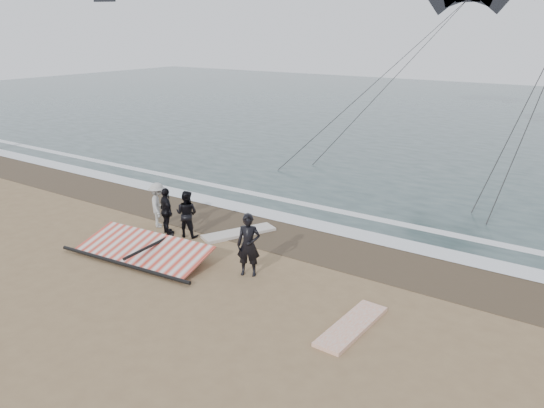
{
  "coord_description": "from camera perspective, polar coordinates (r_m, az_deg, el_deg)",
  "views": [
    {
      "loc": [
        7.96,
        -9.03,
        6.46
      ],
      "look_at": [
        -0.23,
        3.0,
        1.6
      ],
      "focal_mm": 35.0,
      "sensor_mm": 36.0,
      "label": 1
    }
  ],
  "objects": [
    {
      "name": "sail_rig",
      "position": [
        16.2,
        -13.49,
        -4.83
      ],
      "size": [
        4.79,
        2.09,
        0.52
      ],
      "color": "black",
      "rests_on": "ground"
    },
    {
      "name": "man_main",
      "position": [
        14.36,
        -2.54,
        -4.42
      ],
      "size": [
        0.76,
        0.65,
        1.76
      ],
      "primitive_type": "imported",
      "rotation": [
        0.0,
        0.0,
        0.44
      ],
      "color": "black",
      "rests_on": "ground"
    },
    {
      "name": "wet_sand",
      "position": [
        16.97,
        3.51,
        -3.92
      ],
      "size": [
        120.0,
        2.8,
        0.01
      ],
      "primitive_type": "cube",
      "color": "#4C3D2B",
      "rests_on": "ground"
    },
    {
      "name": "trio_cluster",
      "position": [
        17.75,
        -11.0,
        -0.57
      ],
      "size": [
        2.39,
        1.22,
        1.56
      ],
      "color": "black",
      "rests_on": "ground"
    },
    {
      "name": "sea",
      "position": [
        43.26,
        23.54,
        8.38
      ],
      "size": [
        120.0,
        54.0,
        0.02
      ],
      "primitive_type": "cube",
      "color": "#233838",
      "rests_on": "ground"
    },
    {
      "name": "board_white",
      "position": [
        12.42,
        8.57,
        -12.84
      ],
      "size": [
        0.75,
        2.37,
        0.09
      ],
      "primitive_type": "cube",
      "rotation": [
        0.0,
        0.0,
        -0.04
      ],
      "color": "silver",
      "rests_on": "ground"
    },
    {
      "name": "foam_far",
      "position": [
        19.52,
        8.2,
        -0.97
      ],
      "size": [
        120.0,
        0.45,
        0.01
      ],
      "primitive_type": "cube",
      "color": "white",
      "rests_on": "sea"
    },
    {
      "name": "ground",
      "position": [
        13.66,
        -6.39,
        -9.88
      ],
      "size": [
        120.0,
        120.0,
        0.0
      ],
      "primitive_type": "plane",
      "color": "#8C704C",
      "rests_on": "ground"
    },
    {
      "name": "board_cream",
      "position": [
        17.45,
        -3.58,
        -3.12
      ],
      "size": [
        1.67,
        2.49,
        0.1
      ],
      "primitive_type": "cube",
      "rotation": [
        0.0,
        0.0,
        -0.46
      ],
      "color": "beige",
      "rests_on": "ground"
    },
    {
      "name": "foam_near",
      "position": [
        18.1,
        5.8,
        -2.45
      ],
      "size": [
        120.0,
        0.9,
        0.01
      ],
      "primitive_type": "cube",
      "color": "white",
      "rests_on": "sea"
    }
  ]
}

